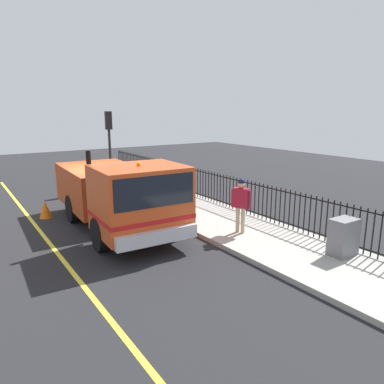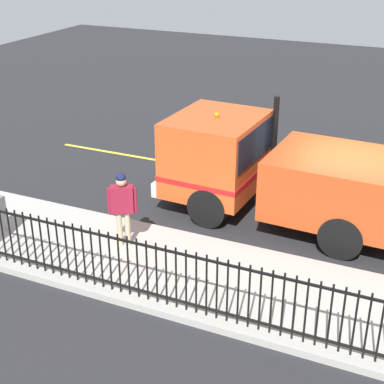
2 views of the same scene
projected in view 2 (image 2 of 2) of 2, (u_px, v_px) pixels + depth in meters
name	position (u px, v px, depth m)	size (l,w,h in m)	color
ground_plane	(347.00, 230.00, 13.51)	(46.14, 46.14, 0.00)	#232326
sidewalk_slab	(314.00, 304.00, 10.74)	(2.91, 20.97, 0.14)	#A3A099
lane_marking	(362.00, 195.00, 15.22)	(0.12, 18.87, 0.01)	yellow
work_truck	(280.00, 169.00, 13.47)	(2.69, 6.63, 2.71)	#D84C1E
worker_standing	(122.00, 202.00, 12.16)	(0.41, 0.57, 1.69)	maroon
iron_fence	(300.00, 309.00, 9.44)	(0.04, 17.86, 1.25)	black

